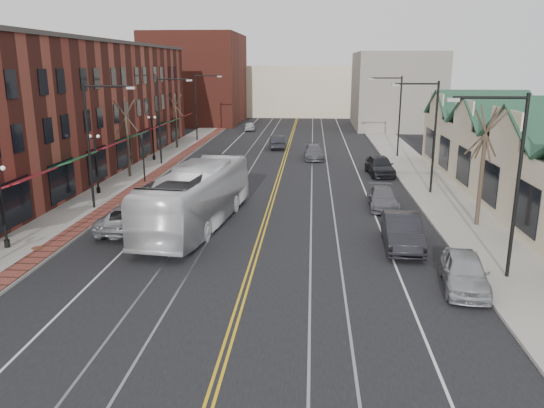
% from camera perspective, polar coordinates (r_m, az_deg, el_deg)
% --- Properties ---
extents(ground, '(160.00, 160.00, 0.00)m').
position_cam_1_polar(ground, '(19.28, -4.51, -13.98)').
color(ground, black).
rests_on(ground, ground).
extents(sidewalk_left, '(4.00, 120.00, 0.15)m').
position_cam_1_polar(sidewalk_left, '(40.59, -17.08, 1.05)').
color(sidewalk_left, gray).
rests_on(sidewalk_left, ground).
extents(sidewalk_right, '(4.00, 120.00, 0.15)m').
position_cam_1_polar(sidewalk_right, '(38.93, 17.97, 0.41)').
color(sidewalk_right, gray).
rests_on(sidewalk_right, ground).
extents(building_left, '(10.00, 50.00, 11.00)m').
position_cam_1_polar(building_left, '(48.94, -22.36, 9.29)').
color(building_left, maroon).
rests_on(building_left, ground).
extents(building_right, '(8.00, 36.00, 4.60)m').
position_cam_1_polar(building_right, '(40.34, 26.54, 3.29)').
color(building_right, beige).
rests_on(building_right, ground).
extents(backdrop_left, '(14.00, 18.00, 14.00)m').
position_cam_1_polar(backdrop_left, '(88.71, -8.07, 13.19)').
color(backdrop_left, maroon).
rests_on(backdrop_left, ground).
extents(backdrop_mid, '(22.00, 14.00, 9.00)m').
position_cam_1_polar(backdrop_mid, '(101.83, 2.86, 12.10)').
color(backdrop_mid, beige).
rests_on(backdrop_mid, ground).
extents(backdrop_right, '(12.00, 16.00, 11.00)m').
position_cam_1_polar(backdrop_right, '(82.68, 13.15, 11.81)').
color(backdrop_right, slate).
rests_on(backdrop_right, ground).
extents(streetlight_l_1, '(3.33, 0.25, 8.00)m').
position_cam_1_polar(streetlight_l_1, '(35.72, -18.55, 7.22)').
color(streetlight_l_1, black).
rests_on(streetlight_l_1, sidewalk_left).
extents(streetlight_l_2, '(3.33, 0.25, 8.00)m').
position_cam_1_polar(streetlight_l_2, '(50.77, -11.60, 9.71)').
color(streetlight_l_2, black).
rests_on(streetlight_l_2, sidewalk_left).
extents(streetlight_l_3, '(3.33, 0.25, 8.00)m').
position_cam_1_polar(streetlight_l_3, '(66.27, -7.82, 11.00)').
color(streetlight_l_3, black).
rests_on(streetlight_l_3, sidewalk_left).
extents(streetlight_r_0, '(3.33, 0.25, 8.00)m').
position_cam_1_polar(streetlight_r_0, '(24.52, 24.11, 3.54)').
color(streetlight_r_0, black).
rests_on(streetlight_r_0, sidewalk_right).
extents(streetlight_r_1, '(3.33, 0.25, 8.00)m').
position_cam_1_polar(streetlight_r_1, '(39.79, 16.53, 8.08)').
color(streetlight_r_1, black).
rests_on(streetlight_r_1, sidewalk_right).
extents(streetlight_r_2, '(3.33, 0.25, 8.00)m').
position_cam_1_polar(streetlight_r_2, '(55.47, 13.15, 10.04)').
color(streetlight_r_2, black).
rests_on(streetlight_r_2, sidewalk_right).
extents(lamppost_l_1, '(0.84, 0.28, 4.27)m').
position_cam_1_polar(lamppost_l_1, '(30.01, -27.01, -0.47)').
color(lamppost_l_1, black).
rests_on(lamppost_l_1, sidewalk_left).
extents(lamppost_l_2, '(0.84, 0.28, 4.27)m').
position_cam_1_polar(lamppost_l_2, '(40.46, -18.37, 3.99)').
color(lamppost_l_2, black).
rests_on(lamppost_l_2, sidewalk_left).
extents(lamppost_l_3, '(0.84, 0.28, 4.27)m').
position_cam_1_polar(lamppost_l_3, '(53.48, -12.68, 6.85)').
color(lamppost_l_3, black).
rests_on(lamppost_l_3, sidewalk_left).
extents(tree_left_near, '(1.78, 1.37, 6.48)m').
position_cam_1_polar(tree_left_near, '(45.69, -15.30, 7.04)').
color(tree_left_near, '#382B21').
rests_on(tree_left_near, sidewalk_left).
extents(tree_left_far, '(1.66, 1.28, 6.02)m').
position_cam_1_polar(tree_left_far, '(60.93, -10.29, 8.92)').
color(tree_left_far, '#382B21').
rests_on(tree_left_far, sidewalk_left).
extents(tree_right_mid, '(1.90, 1.46, 6.93)m').
position_cam_1_polar(tree_right_mid, '(32.67, 21.71, 4.02)').
color(tree_right_mid, '#382B21').
rests_on(tree_right_mid, sidewalk_right).
extents(manhole_far, '(0.60, 0.60, 0.02)m').
position_cam_1_polar(manhole_far, '(29.78, -23.91, -4.34)').
color(manhole_far, '#592D19').
rests_on(manhole_far, sidewalk_left).
extents(traffic_signal, '(0.18, 0.15, 3.80)m').
position_cam_1_polar(traffic_signal, '(43.37, -13.69, 5.20)').
color(traffic_signal, black).
rests_on(traffic_signal, sidewalk_left).
extents(transit_bus, '(4.60, 13.08, 3.57)m').
position_cam_1_polar(transit_bus, '(31.16, -8.11, 0.75)').
color(transit_bus, silver).
rests_on(transit_bus, ground).
extents(parked_suv, '(2.81, 5.78, 1.58)m').
position_cam_1_polar(parked_suv, '(31.49, -14.82, -1.32)').
color(parked_suv, '#9B9DA1').
rests_on(parked_suv, ground).
extents(parked_car_a, '(2.39, 4.67, 1.52)m').
position_cam_1_polar(parked_car_a, '(24.04, 20.01, -6.87)').
color(parked_car_a, '#9E9FA4').
rests_on(parked_car_a, ground).
extents(parked_car_b, '(2.05, 5.31, 1.72)m').
position_cam_1_polar(parked_car_b, '(28.35, 13.82, -2.89)').
color(parked_car_b, black).
rests_on(parked_car_b, ground).
extents(parked_car_c, '(1.96, 4.61, 1.33)m').
position_cam_1_polar(parked_car_c, '(35.95, 11.82, 0.63)').
color(parked_car_c, '#5D5D64').
rests_on(parked_car_c, ground).
extents(parked_car_d, '(2.42, 5.17, 1.71)m').
position_cam_1_polar(parked_car_d, '(46.56, 11.53, 4.09)').
color(parked_car_d, black).
rests_on(parked_car_d, ground).
extents(distant_car_left, '(2.09, 4.61, 1.47)m').
position_cam_1_polar(distant_car_left, '(60.37, 0.53, 6.67)').
color(distant_car_left, black).
rests_on(distant_car_left, ground).
extents(distant_car_right, '(2.16, 4.89, 1.40)m').
position_cam_1_polar(distant_car_right, '(53.74, 4.55, 5.58)').
color(distant_car_right, '#57585D').
rests_on(distant_car_right, ground).
extents(distant_car_far, '(2.01, 3.91, 1.27)m').
position_cam_1_polar(distant_car_far, '(77.12, -2.45, 8.36)').
color(distant_car_far, silver).
rests_on(distant_car_far, ground).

